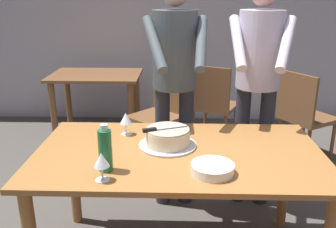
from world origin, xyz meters
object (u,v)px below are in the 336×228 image
(background_table, at_px, (96,88))
(background_chair_0, at_px, (160,110))
(background_chair_1, at_px, (303,113))
(cake_on_platter, at_px, (167,138))
(background_chair_2, at_px, (213,102))
(wine_glass_far, at_px, (125,119))
(cake_knife, at_px, (155,129))
(person_standing_beside, at_px, (258,71))
(water_bottle, at_px, (105,150))
(person_cutting_cake, at_px, (174,71))
(plate_stack, at_px, (212,169))
(main_dining_table, at_px, (178,167))
(wine_glass_near, at_px, (101,161))

(background_table, distance_m, background_chair_0, 0.93)
(background_chair_0, xyz_separation_m, background_chair_1, (1.40, -0.06, 0.00))
(cake_on_platter, distance_m, background_chair_2, 1.86)
(wine_glass_far, bearing_deg, cake_knife, -45.17)
(person_standing_beside, bearing_deg, background_chair_1, 51.20)
(cake_knife, xyz_separation_m, background_chair_0, (-0.05, 1.52, -0.37))
(cake_knife, relative_size, water_bottle, 1.04)
(person_cutting_cake, bearing_deg, water_bottle, -109.87)
(wine_glass_far, bearing_deg, background_chair_2, 66.39)
(plate_stack, height_order, water_bottle, water_bottle)
(main_dining_table, xyz_separation_m, background_chair_1, (1.22, 1.50, -0.15))
(cake_knife, xyz_separation_m, background_chair_2, (0.50, 1.81, -0.37))
(cake_on_platter, relative_size, wine_glass_near, 2.36)
(plate_stack, bearing_deg, cake_on_platter, 125.31)
(wine_glass_far, height_order, background_chair_2, background_chair_2)
(person_standing_beside, bearing_deg, background_chair_0, 131.48)
(water_bottle, bearing_deg, wine_glass_near, -89.10)
(wine_glass_far, xyz_separation_m, person_standing_beside, (0.91, 0.46, 0.22))
(plate_stack, height_order, background_table, plate_stack)
(background_table, distance_m, background_chair_1, 2.24)
(main_dining_table, height_order, background_table, main_dining_table)
(plate_stack, height_order, person_standing_beside, person_standing_beside)
(wine_glass_far, height_order, person_standing_beside, person_standing_beside)
(main_dining_table, distance_m, water_bottle, 0.50)
(wine_glass_near, distance_m, water_bottle, 0.10)
(plate_stack, distance_m, wine_glass_far, 0.73)
(plate_stack, relative_size, background_chair_2, 0.24)
(cake_knife, xyz_separation_m, background_chair_1, (1.35, 1.46, -0.37))
(person_standing_beside, distance_m, background_chair_2, 1.30)
(main_dining_table, xyz_separation_m, background_table, (-0.95, 2.09, -0.07))
(cake_knife, height_order, background_chair_2, background_chair_2)
(main_dining_table, bearing_deg, cake_on_platter, 134.12)
(main_dining_table, bearing_deg, person_cutting_cake, 92.91)
(person_cutting_cake, height_order, background_table, person_cutting_cake)
(cake_on_platter, xyz_separation_m, plate_stack, (0.24, -0.33, -0.03))
(background_table, bearing_deg, plate_stack, -64.66)
(cake_knife, relative_size, person_cutting_cake, 0.15)
(background_table, bearing_deg, wine_glass_near, -76.72)
(cake_knife, relative_size, background_chair_2, 0.29)
(background_chair_2, bearing_deg, cake_on_platter, -103.54)
(cake_knife, bearing_deg, water_bottle, -128.84)
(background_chair_0, xyz_separation_m, background_chair_2, (0.55, 0.29, 0.00))
(main_dining_table, bearing_deg, wine_glass_far, 143.74)
(background_chair_1, bearing_deg, cake_on_platter, -131.72)
(main_dining_table, relative_size, wine_glass_near, 11.44)
(cake_knife, xyz_separation_m, person_standing_beside, (0.70, 0.66, 0.21))
(water_bottle, height_order, background_chair_1, water_bottle)
(cake_on_platter, xyz_separation_m, background_chair_1, (1.28, 1.44, -0.31))
(person_standing_beside, height_order, background_chair_1, person_standing_beside)
(wine_glass_far, bearing_deg, person_cutting_cake, 54.68)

